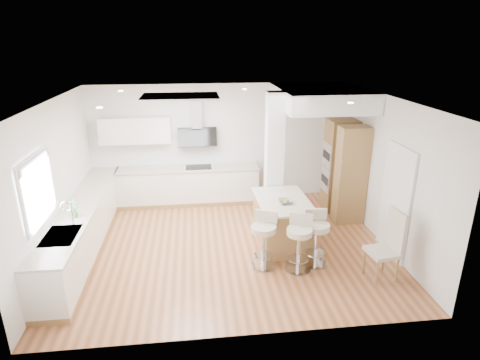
{
  "coord_description": "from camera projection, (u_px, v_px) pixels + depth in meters",
  "views": [
    {
      "loc": [
        -0.57,
        -6.86,
        3.82
      ],
      "look_at": [
        0.28,
        0.4,
        1.19
      ],
      "focal_mm": 30.0,
      "sensor_mm": 36.0,
      "label": 1
    }
  ],
  "objects": [
    {
      "name": "ground",
      "position": [
        228.0,
        245.0,
        7.76
      ],
      "size": [
        6.0,
        6.0,
        0.0
      ],
      "primitive_type": "plane",
      "color": "#AE6B40",
      "rests_on": "ground"
    },
    {
      "name": "ceiling",
      "position": [
        228.0,
        245.0,
        7.76
      ],
      "size": [
        6.0,
        5.0,
        0.02
      ],
      "primitive_type": "cube",
      "color": "white",
      "rests_on": "ground"
    },
    {
      "name": "wall_back",
      "position": [
        218.0,
        143.0,
        9.63
      ],
      "size": [
        6.0,
        0.04,
        2.8
      ],
      "primitive_type": "cube",
      "color": "white",
      "rests_on": "ground"
    },
    {
      "name": "wall_left",
      "position": [
        56.0,
        184.0,
        6.96
      ],
      "size": [
        0.04,
        5.0,
        2.8
      ],
      "primitive_type": "cube",
      "color": "white",
      "rests_on": "ground"
    },
    {
      "name": "wall_right",
      "position": [
        385.0,
        171.0,
        7.62
      ],
      "size": [
        0.04,
        5.0,
        2.8
      ],
      "primitive_type": "cube",
      "color": "white",
      "rests_on": "ground"
    },
    {
      "name": "skylight",
      "position": [
        181.0,
        97.0,
        7.3
      ],
      "size": [
        4.1,
        2.1,
        0.06
      ],
      "color": "white",
      "rests_on": "ground"
    },
    {
      "name": "window_left",
      "position": [
        37.0,
        186.0,
        6.03
      ],
      "size": [
        0.06,
        1.28,
        1.07
      ],
      "color": "silver",
      "rests_on": "ground"
    },
    {
      "name": "doorway_right",
      "position": [
        396.0,
        203.0,
        7.19
      ],
      "size": [
        0.05,
        1.0,
        2.1
      ],
      "color": "#433C35",
      "rests_on": "ground"
    },
    {
      "name": "counter_left",
      "position": [
        84.0,
        226.0,
        7.53
      ],
      "size": [
        0.63,
        4.5,
        1.35
      ],
      "color": "#9F7944",
      "rests_on": "ground"
    },
    {
      "name": "counter_back",
      "position": [
        181.0,
        176.0,
        9.51
      ],
      "size": [
        3.62,
        0.63,
        2.5
      ],
      "color": "#9F7944",
      "rests_on": "ground"
    },
    {
      "name": "pillar",
      "position": [
        274.0,
        160.0,
        8.29
      ],
      "size": [
        0.35,
        0.35,
        2.8
      ],
      "color": "white",
      "rests_on": "ground"
    },
    {
      "name": "soffit",
      "position": [
        321.0,
        98.0,
        8.42
      ],
      "size": [
        1.78,
        2.2,
        0.4
      ],
      "color": "white",
      "rests_on": "ground"
    },
    {
      "name": "oven_column",
      "position": [
        343.0,
        169.0,
        8.85
      ],
      "size": [
        0.63,
        1.21,
        2.1
      ],
      "color": "#9F7944",
      "rests_on": "ground"
    },
    {
      "name": "peninsula",
      "position": [
        282.0,
        221.0,
        7.73
      ],
      "size": [
        1.0,
        1.49,
        0.97
      ],
      "rotation": [
        0.0,
        0.0,
        0.02
      ],
      "color": "#9F7944",
      "rests_on": "ground"
    },
    {
      "name": "bar_stool_a",
      "position": [
        264.0,
        237.0,
        6.87
      ],
      "size": [
        0.6,
        0.6,
        1.01
      ],
      "rotation": [
        0.0,
        0.0,
        -0.43
      ],
      "color": "silver",
      "rests_on": "ground"
    },
    {
      "name": "bar_stool_b",
      "position": [
        299.0,
        240.0,
        6.77
      ],
      "size": [
        0.59,
        0.59,
        1.0
      ],
      "rotation": [
        0.0,
        0.0,
        -0.39
      ],
      "color": "silver",
      "rests_on": "ground"
    },
    {
      "name": "bar_stool_c",
      "position": [
        316.0,
        235.0,
        6.96
      ],
      "size": [
        0.48,
        0.48,
        1.0
      ],
      "rotation": [
        0.0,
        0.0,
        -0.06
      ],
      "color": "silver",
      "rests_on": "ground"
    },
    {
      "name": "dining_chair",
      "position": [
        389.0,
        243.0,
        6.53
      ],
      "size": [
        0.53,
        0.53,
        1.21
      ],
      "rotation": [
        0.0,
        0.0,
        0.15
      ],
      "color": "beige",
      "rests_on": "ground"
    }
  ]
}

